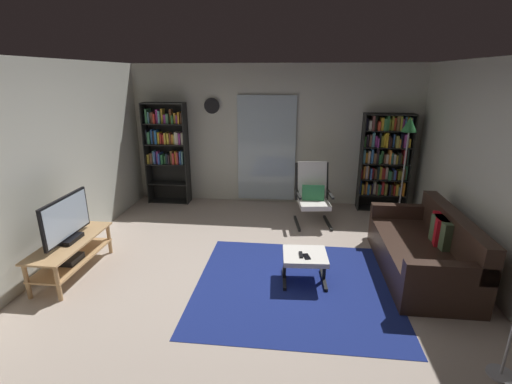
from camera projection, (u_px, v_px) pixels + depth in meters
ground_plane at (257, 277)px, 4.50m from camera, size 7.02×7.02×0.00m
wall_back at (274, 136)px, 6.84m from camera, size 5.60×0.06×2.60m
wall_left at (36, 170)px, 4.38m from camera, size 0.06×6.00×2.60m
wall_right at (511, 185)px, 3.81m from camera, size 0.06×6.00×2.60m
glass_door_panel at (266, 149)px, 6.87m from camera, size 1.10×0.01×2.00m
area_rug at (295, 285)px, 4.32m from camera, size 2.35×2.17×0.01m
tv_stand at (71, 252)px, 4.50m from camera, size 0.47×1.24×0.45m
television at (66, 221)px, 4.38m from camera, size 0.20×0.88×0.57m
bookshelf_near_tv at (167, 146)px, 6.87m from camera, size 0.79×0.30×1.92m
bookshelf_near_sofa at (385, 158)px, 6.50m from camera, size 0.86×0.30×1.76m
leather_sofa at (425, 251)px, 4.53m from camera, size 0.90×1.87×0.81m
lounge_armchair at (313, 192)px, 6.03m from camera, size 0.64×0.72×1.02m
ottoman at (305, 259)px, 4.34m from camera, size 0.55×0.51×0.36m
tv_remote at (301, 255)px, 4.28m from camera, size 0.05×0.15×0.02m
cell_phone at (306, 257)px, 4.25m from camera, size 0.10×0.15×0.01m
floor_lamp_by_shelf at (408, 135)px, 5.72m from camera, size 0.24×0.24×1.77m
wall_clock at (212, 106)px, 6.72m from camera, size 0.29×0.03×0.29m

